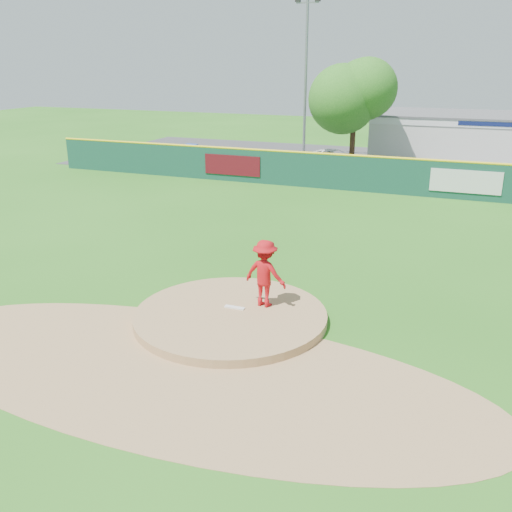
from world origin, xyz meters
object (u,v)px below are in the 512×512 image
at_px(deciduous_tree, 355,99).
at_px(light_pole_left, 306,74).
at_px(van, 334,158).
at_px(playground_slide, 190,154).
at_px(pool_building_grp, 480,137).
at_px(pitcher, 265,273).

xyz_separation_m(deciduous_tree, light_pole_left, (-4.00, 2.00, 1.50)).
xyz_separation_m(van, playground_slide, (-9.99, -2.17, 0.06)).
height_order(van, pool_building_grp, pool_building_grp).
distance_m(deciduous_tree, light_pole_left, 4.72).
height_order(pitcher, pool_building_grp, pool_building_grp).
relative_size(pitcher, playground_slide, 0.82).
bearing_deg(pitcher, deciduous_tree, -74.93).
relative_size(pool_building_grp, playground_slide, 6.31).
xyz_separation_m(van, light_pole_left, (-2.82, 2.07, 5.44)).
bearing_deg(van, pitcher, -156.83).
bearing_deg(van, playground_slide, 116.20).
relative_size(pitcher, pool_building_grp, 0.13).
xyz_separation_m(van, pool_building_grp, (9.18, 7.07, 1.05)).
distance_m(pitcher, pool_building_grp, 31.61).
bearing_deg(pool_building_grp, playground_slide, -154.26).
height_order(pitcher, playground_slide, pitcher).
bearing_deg(playground_slide, pool_building_grp, 25.74).
bearing_deg(van, light_pole_left, 67.60).
relative_size(van, deciduous_tree, 0.58).
bearing_deg(playground_slide, van, 12.26).
distance_m(van, light_pole_left, 6.47).
height_order(deciduous_tree, light_pole_left, light_pole_left).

